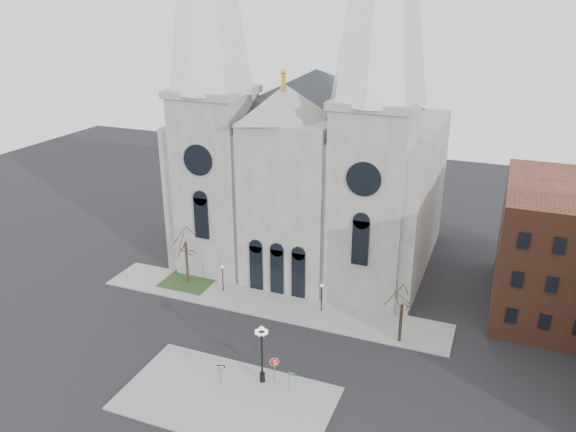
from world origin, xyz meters
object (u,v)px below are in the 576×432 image
at_px(street_name_sign, 290,379).
at_px(one_way_sign, 220,370).
at_px(globe_lamp, 262,347).
at_px(stop_sign, 274,364).

bearing_deg(street_name_sign, one_way_sign, -173.43).
xyz_separation_m(globe_lamp, street_name_sign, (2.73, -0.29, -2.36)).
bearing_deg(globe_lamp, street_name_sign, -6.12).
relative_size(globe_lamp, street_name_sign, 2.84).
distance_m(globe_lamp, street_name_sign, 3.62).
relative_size(stop_sign, street_name_sign, 1.22).
bearing_deg(street_name_sign, stop_sign, 151.22).
bearing_deg(stop_sign, globe_lamp, -162.22).
xyz_separation_m(stop_sign, street_name_sign, (1.75, -0.75, -0.54)).
distance_m(globe_lamp, one_way_sign, 4.29).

